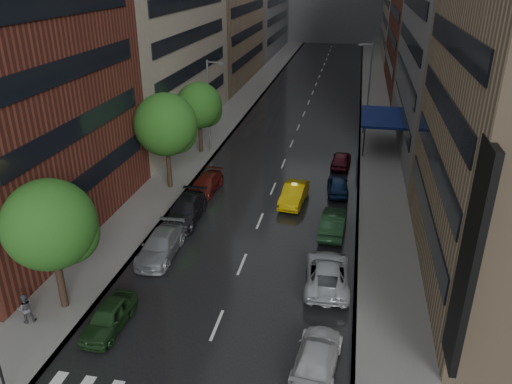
# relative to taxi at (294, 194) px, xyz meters

# --- Properties ---
(ground) EXTENTS (220.00, 220.00, 0.00)m
(ground) POSITION_rel_taxi_xyz_m (-2.07, -19.58, -0.77)
(ground) COLOR gray
(ground) RESTS_ON ground
(road) EXTENTS (14.00, 140.00, 0.01)m
(road) POSITION_rel_taxi_xyz_m (-2.07, 30.42, -0.77)
(road) COLOR black
(road) RESTS_ON ground
(sidewalk_left) EXTENTS (4.00, 140.00, 0.15)m
(sidewalk_left) POSITION_rel_taxi_xyz_m (-11.07, 30.42, -0.70)
(sidewalk_left) COLOR gray
(sidewalk_left) RESTS_ON ground
(sidewalk_right) EXTENTS (4.00, 140.00, 0.15)m
(sidewalk_right) POSITION_rel_taxi_xyz_m (6.93, 30.42, -0.70)
(sidewalk_right) COLOR gray
(sidewalk_right) RESTS_ON ground
(tree_near) EXTENTS (4.76, 4.76, 7.58)m
(tree_near) POSITION_rel_taxi_xyz_m (-10.67, -15.78, 4.41)
(tree_near) COLOR #382619
(tree_near) RESTS_ON ground
(tree_mid) EXTENTS (5.11, 5.11, 8.15)m
(tree_mid) POSITION_rel_taxi_xyz_m (-10.67, 0.86, 4.80)
(tree_mid) COLOR #382619
(tree_mid) RESTS_ON ground
(tree_far) EXTENTS (4.47, 4.47, 7.12)m
(tree_far) POSITION_rel_taxi_xyz_m (-10.67, 9.83, 4.10)
(tree_far) COLOR #382619
(tree_far) RESTS_ON ground
(taxi) EXTENTS (2.04, 4.81, 1.54)m
(taxi) POSITION_rel_taxi_xyz_m (0.00, 0.00, 0.00)
(taxi) COLOR yellow
(taxi) RESTS_ON ground
(parked_cars_left) EXTENTS (2.43, 22.20, 1.60)m
(parked_cars_left) POSITION_rel_taxi_xyz_m (-7.47, -6.86, -0.02)
(parked_cars_left) COLOR #1A3618
(parked_cars_left) RESTS_ON ground
(parked_cars_right) EXTENTS (2.85, 31.01, 1.56)m
(parked_cars_right) POSITION_rel_taxi_xyz_m (3.33, -6.05, -0.03)
(parked_cars_right) COLOR silver
(parked_cars_right) RESTS_ON ground
(ped_black_umbrella) EXTENTS (1.04, 0.98, 2.09)m
(ped_black_umbrella) POSITION_rel_taxi_xyz_m (-11.83, -17.42, 0.61)
(ped_black_umbrella) COLOR #4D4D52
(ped_black_umbrella) RESTS_ON sidewalk_left
(street_lamp_left) EXTENTS (1.74, 0.22, 9.00)m
(street_lamp_left) POSITION_rel_taxi_xyz_m (-9.79, 10.42, 4.12)
(street_lamp_left) COLOR gray
(street_lamp_left) RESTS_ON sidewalk_left
(street_lamp_right) EXTENTS (1.74, 0.22, 9.00)m
(street_lamp_right) POSITION_rel_taxi_xyz_m (5.65, 25.42, 4.12)
(street_lamp_right) COLOR gray
(street_lamp_right) RESTS_ON sidewalk_right
(awning) EXTENTS (4.00, 8.00, 3.12)m
(awning) POSITION_rel_taxi_xyz_m (6.92, 15.42, 2.36)
(awning) COLOR navy
(awning) RESTS_ON sidewalk_right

